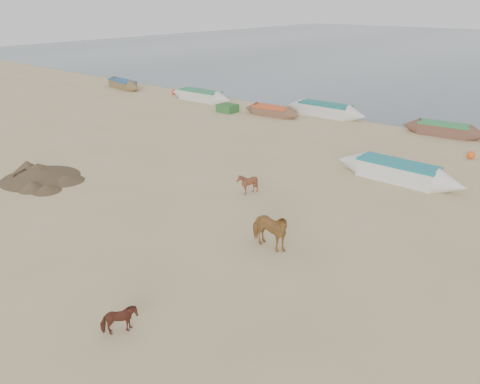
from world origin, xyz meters
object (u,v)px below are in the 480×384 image
object	(u,v)px
calf_right	(120,321)
near_canoe	(397,171)
calf_front	(247,183)
cow_adult	(269,230)

from	to	relation	value
calf_right	near_canoe	xyz separation A→B (m)	(1.12, 15.59, 0.06)
calf_front	calf_right	size ratio (longest dim) A/B	1.21
calf_front	near_canoe	bearing A→B (deg)	110.09
cow_adult	near_canoe	size ratio (longest dim) A/B	0.27
cow_adult	calf_right	world-z (taller)	cow_adult
cow_adult	calf_front	world-z (taller)	cow_adult
calf_right	calf_front	bearing A→B (deg)	26.70
calf_front	calf_right	bearing A→B (deg)	-12.84
calf_front	cow_adult	bearing A→B (deg)	14.86
calf_front	near_canoe	distance (m)	7.50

